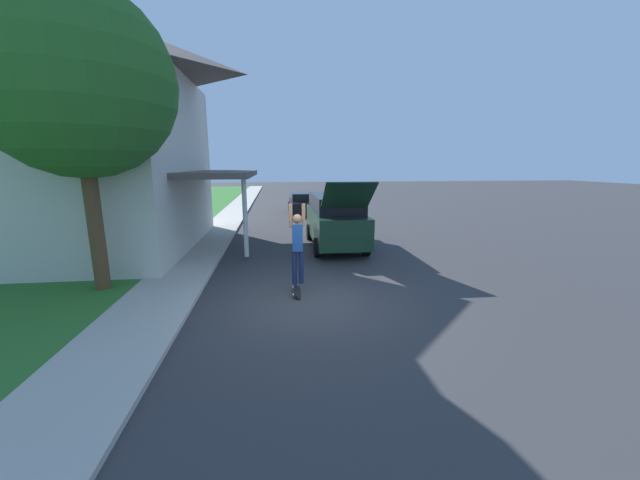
# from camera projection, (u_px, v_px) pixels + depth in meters

# --- Properties ---
(ground_plane) EXTENTS (120.00, 120.00, 0.00)m
(ground_plane) POSITION_uv_depth(u_px,v_px,m) (309.00, 301.00, 8.63)
(ground_plane) COLOR #333335
(lawn) EXTENTS (10.00, 80.00, 0.08)m
(lawn) POSITION_uv_depth(u_px,v_px,m) (84.00, 251.00, 13.48)
(lawn) COLOR #2D6B28
(lawn) RESTS_ON ground_plane
(sidewalk) EXTENTS (1.80, 80.00, 0.10)m
(sidewalk) POSITION_uv_depth(u_px,v_px,m) (204.00, 247.00, 14.01)
(sidewalk) COLOR #ADA89E
(sidewalk) RESTS_ON ground_plane
(house) EXTENTS (11.40, 9.49, 8.74)m
(house) POSITION_uv_depth(u_px,v_px,m) (64.00, 126.00, 12.86)
(house) COLOR beige
(house) RESTS_ON lawn
(lawn_tree_near) EXTENTS (4.45, 4.45, 7.26)m
(lawn_tree_near) POSITION_uv_depth(u_px,v_px,m) (76.00, 82.00, 8.23)
(lawn_tree_near) COLOR brown
(lawn_tree_near) RESTS_ON lawn
(suv_parked) EXTENTS (2.01, 5.55, 2.72)m
(suv_parked) POSITION_uv_depth(u_px,v_px,m) (335.00, 219.00, 14.11)
(suv_parked) COLOR #193823
(suv_parked) RESTS_ON ground_plane
(car_down_street) EXTENTS (1.95, 4.34, 1.38)m
(car_down_street) POSITION_uv_depth(u_px,v_px,m) (304.00, 203.00, 23.99)
(car_down_street) COLOR black
(car_down_street) RESTS_ON ground_plane
(skateboarder) EXTENTS (0.41, 0.24, 2.04)m
(skateboarder) POSITION_uv_depth(u_px,v_px,m) (297.00, 243.00, 8.93)
(skateboarder) COLOR #192347
(skateboarder) RESTS_ON ground_plane
(skateboard) EXTENTS (0.23, 0.80, 0.24)m
(skateboard) POSITION_uv_depth(u_px,v_px,m) (297.00, 292.00, 9.04)
(skateboard) COLOR black
(skateboard) RESTS_ON ground_plane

